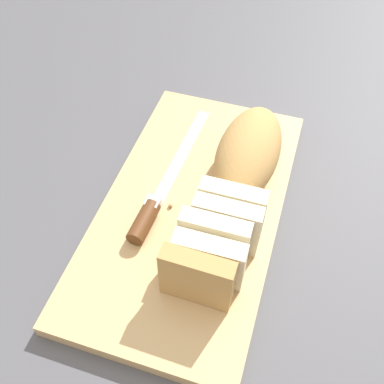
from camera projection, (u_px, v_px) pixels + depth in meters
ground_plane at (192, 214)px, 0.66m from camera, size 3.00×3.00×0.00m
cutting_board at (192, 210)px, 0.65m from camera, size 0.47×0.26×0.02m
bread_loaf at (237, 183)px, 0.62m from camera, size 0.33×0.11×0.08m
bread_knife at (154, 204)px, 0.63m from camera, size 0.28×0.04×0.02m
crumb_near_knife at (229, 186)px, 0.66m from camera, size 0.01×0.01×0.01m
crumb_near_loaf at (188, 228)px, 0.61m from camera, size 0.01×0.01×0.01m
crumb_stray_left at (170, 206)px, 0.64m from camera, size 0.01×0.01×0.01m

